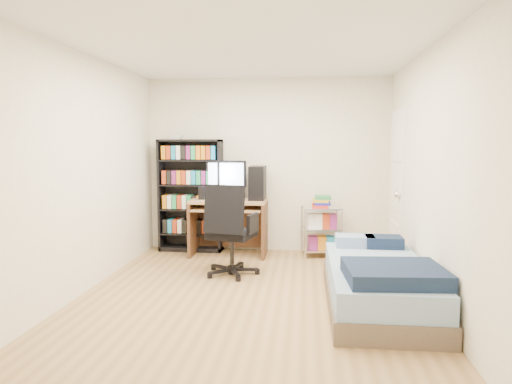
# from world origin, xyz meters

# --- Properties ---
(room) EXTENTS (3.58, 4.08, 2.58)m
(room) POSITION_xyz_m (0.00, 0.00, 1.25)
(room) COLOR #A47F52
(room) RESTS_ON ground
(media_shelf) EXTENTS (0.92, 0.31, 1.69)m
(media_shelf) POSITION_xyz_m (-1.11, 1.84, 0.84)
(media_shelf) COLOR black
(media_shelf) RESTS_ON room
(computer_desk) EXTENTS (1.05, 0.61, 1.33)m
(computer_desk) POSITION_xyz_m (-0.40, 1.67, 0.72)
(computer_desk) COLOR #AA7F57
(computer_desk) RESTS_ON room
(office_chair) EXTENTS (0.79, 0.79, 1.10)m
(office_chair) POSITION_xyz_m (-0.33, 0.63, 0.35)
(office_chair) COLOR black
(office_chair) RESTS_ON room
(wire_cart) EXTENTS (0.57, 0.45, 0.85)m
(wire_cart) POSITION_xyz_m (0.78, 1.69, 0.55)
(wire_cart) COLOR silver
(wire_cart) RESTS_ON room
(bed) EXTENTS (0.95, 1.90, 0.54)m
(bed) POSITION_xyz_m (1.26, -0.28, 0.24)
(bed) COLOR brown
(bed) RESTS_ON room
(door) EXTENTS (0.12, 0.80, 2.00)m
(door) POSITION_xyz_m (1.72, 1.35, 1.00)
(door) COLOR white
(door) RESTS_ON room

